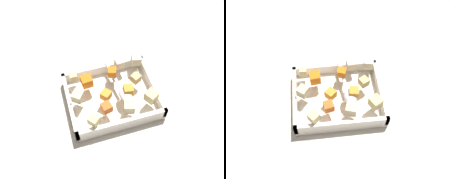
# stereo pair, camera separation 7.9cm
# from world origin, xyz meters

# --- Properties ---
(ground_plane) EXTENTS (4.00, 4.00, 0.00)m
(ground_plane) POSITION_xyz_m (0.00, 0.00, 0.00)
(ground_plane) COLOR beige
(baking_dish) EXTENTS (0.29, 0.23, 0.05)m
(baking_dish) POSITION_xyz_m (-0.01, 0.01, 0.02)
(baking_dish) COLOR white
(baking_dish) RESTS_ON ground_plane
(carrot_chunk_near_spoon) EXTENTS (0.03, 0.03, 0.03)m
(carrot_chunk_near_spoon) POSITION_xyz_m (0.01, 0.07, 0.07)
(carrot_chunk_near_spoon) COLOR orange
(carrot_chunk_near_spoon) RESTS_ON baking_dish
(carrot_chunk_mid_left) EXTENTS (0.04, 0.04, 0.03)m
(carrot_chunk_mid_left) POSITION_xyz_m (-0.03, -0.01, 0.07)
(carrot_chunk_mid_left) COLOR orange
(carrot_chunk_mid_left) RESTS_ON baking_dish
(carrot_chunk_corner_se) EXTENTS (0.03, 0.03, 0.03)m
(carrot_chunk_corner_se) POSITION_xyz_m (0.04, -0.01, 0.07)
(carrot_chunk_corner_se) COLOR orange
(carrot_chunk_corner_se) RESTS_ON baking_dish
(carrot_chunk_corner_sw) EXTENTS (0.03, 0.03, 0.03)m
(carrot_chunk_corner_sw) POSITION_xyz_m (-0.04, -0.05, 0.07)
(carrot_chunk_corner_sw) COLOR orange
(carrot_chunk_corner_sw) RESTS_ON baking_dish
(carrot_chunk_far_right) EXTENTS (0.04, 0.04, 0.03)m
(carrot_chunk_far_right) POSITION_xyz_m (-0.08, 0.06, 0.07)
(carrot_chunk_far_right) COLOR orange
(carrot_chunk_far_right) RESTS_ON baking_dish
(potato_chunk_rim_edge) EXTENTS (0.03, 0.03, 0.03)m
(potato_chunk_rim_edge) POSITION_xyz_m (0.05, 0.10, 0.07)
(potato_chunk_rim_edge) COLOR beige
(potato_chunk_rim_edge) RESTS_ON baking_dish
(potato_chunk_heap_top) EXTENTS (0.05, 0.05, 0.03)m
(potato_chunk_heap_top) POSITION_xyz_m (0.10, -0.06, 0.07)
(potato_chunk_heap_top) COLOR #E0CC89
(potato_chunk_heap_top) RESTS_ON baking_dish
(potato_chunk_heap_side) EXTENTS (0.04, 0.04, 0.03)m
(potato_chunk_heap_side) POSITION_xyz_m (-0.12, 0.01, 0.07)
(potato_chunk_heap_side) COLOR beige
(potato_chunk_heap_side) RESTS_ON baking_dish
(potato_chunk_mid_right) EXTENTS (0.04, 0.04, 0.03)m
(potato_chunk_mid_right) POSITION_xyz_m (0.11, 0.10, 0.07)
(potato_chunk_mid_right) COLOR beige
(potato_chunk_mid_right) RESTS_ON baking_dish
(potato_chunk_front_center) EXTENTS (0.04, 0.04, 0.03)m
(potato_chunk_front_center) POSITION_xyz_m (-0.09, -0.08, 0.07)
(potato_chunk_front_center) COLOR #E0CC89
(potato_chunk_front_center) RESTS_ON baking_dish
(potato_chunk_back_center) EXTENTS (0.04, 0.04, 0.03)m
(potato_chunk_back_center) POSITION_xyz_m (0.03, -0.07, 0.07)
(potato_chunk_back_center) COLOR beige
(potato_chunk_back_center) RESTS_ON baking_dish
(potato_chunk_center) EXTENTS (0.02, 0.02, 0.02)m
(potato_chunk_center) POSITION_xyz_m (-0.11, 0.09, 0.07)
(potato_chunk_center) COLOR #E0CC89
(potato_chunk_center) RESTS_ON baking_dish
(potato_chunk_under_handle) EXTENTS (0.04, 0.04, 0.03)m
(potato_chunk_under_handle) POSITION_xyz_m (0.08, 0.03, 0.07)
(potato_chunk_under_handle) COLOR tan
(potato_chunk_under_handle) RESTS_ON baking_dish
(serving_spoon) EXTENTS (0.05, 0.21, 0.02)m
(serving_spoon) POSITION_xyz_m (0.03, -0.01, 0.06)
(serving_spoon) COLOR silver
(serving_spoon) RESTS_ON baking_dish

